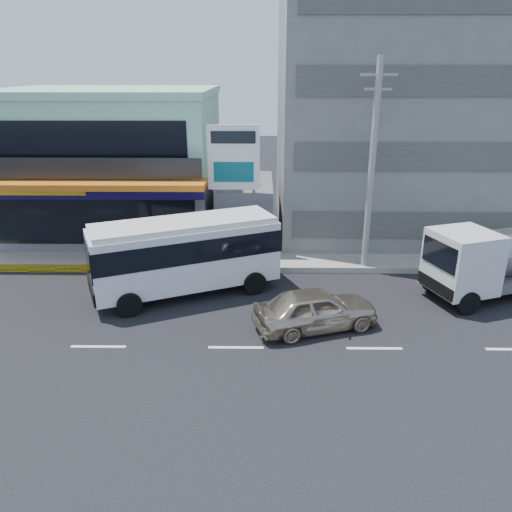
{
  "coord_description": "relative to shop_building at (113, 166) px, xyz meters",
  "views": [
    {
      "loc": [
        0.92,
        -15.67,
        9.48
      ],
      "look_at": [
        0.68,
        3.57,
        2.2
      ],
      "focal_mm": 35.0,
      "sensor_mm": 36.0,
      "label": 1
    }
  ],
  "objects": [
    {
      "name": "ground",
      "position": [
        8.0,
        -13.95,
        -4.0
      ],
      "size": [
        120.0,
        120.0,
        0.0
      ],
      "primitive_type": "plane",
      "color": "black",
      "rests_on": "ground"
    },
    {
      "name": "utility_pole_near",
      "position": [
        14.0,
        -6.55,
        1.15
      ],
      "size": [
        1.6,
        0.3,
        10.0
      ],
      "color": "#999993",
      "rests_on": "ground"
    },
    {
      "name": "satellite_dish",
      "position": [
        8.0,
        -2.95,
        -0.42
      ],
      "size": [
        1.5,
        1.5,
        0.15
      ],
      "primitive_type": "cylinder",
      "color": "slate",
      "rests_on": "gap_structure"
    },
    {
      "name": "shop_building",
      "position": [
        0.0,
        0.0,
        0.0
      ],
      "size": [
        12.4,
        11.7,
        8.0
      ],
      "color": "#4B4B50",
      "rests_on": "ground"
    },
    {
      "name": "minibus",
      "position": [
        5.58,
        -9.28,
        -1.98
      ],
      "size": [
        8.43,
        5.61,
        3.38
      ],
      "color": "silver",
      "rests_on": "ground"
    },
    {
      "name": "gap_structure",
      "position": [
        8.0,
        -1.95,
        -2.25
      ],
      "size": [
        3.0,
        6.0,
        3.5
      ],
      "primitive_type": "cube",
      "color": "#4B4B50",
      "rests_on": "ground"
    },
    {
      "name": "motorcycle_rider",
      "position": [
        2.69,
        -7.15,
        -3.21
      ],
      "size": [
        1.97,
        1.26,
        2.38
      ],
      "color": "#4D0B11",
      "rests_on": "ground"
    },
    {
      "name": "sedan",
      "position": [
        11.0,
        -12.45,
        -3.18
      ],
      "size": [
        5.15,
        3.31,
        1.63
      ],
      "primitive_type": "imported",
      "rotation": [
        0.0,
        0.0,
        1.88
      ],
      "color": "#BEAD91",
      "rests_on": "ground"
    },
    {
      "name": "sidewalk",
      "position": [
        13.0,
        -4.45,
        -3.85
      ],
      "size": [
        70.0,
        5.0,
        0.3
      ],
      "primitive_type": "cube",
      "color": "gray",
      "rests_on": "ground"
    },
    {
      "name": "billboard",
      "position": [
        7.5,
        -4.75,
        0.93
      ],
      "size": [
        2.6,
        0.18,
        6.9
      ],
      "color": "gray",
      "rests_on": "ground"
    },
    {
      "name": "tanker_truck",
      "position": [
        19.68,
        -9.17,
        -2.31
      ],
      "size": [
        8.27,
        4.75,
        3.13
      ],
      "color": "silver",
      "rests_on": "ground"
    },
    {
      "name": "concrete_building",
      "position": [
        18.0,
        1.05,
        3.0
      ],
      "size": [
        16.0,
        12.0,
        14.0
      ],
      "primitive_type": "cube",
      "color": "gray",
      "rests_on": "ground"
    }
  ]
}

